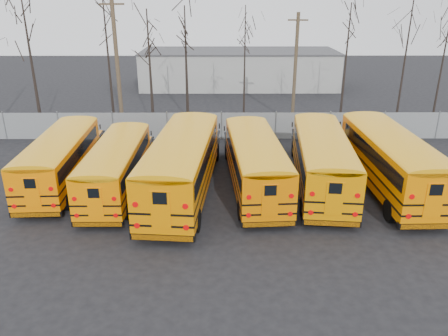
{
  "coord_description": "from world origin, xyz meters",
  "views": [
    {
      "loc": [
        0.05,
        -19.09,
        10.0
      ],
      "look_at": [
        0.14,
        2.04,
        1.6
      ],
      "focal_mm": 35.0,
      "sensor_mm": 36.0,
      "label": 1
    }
  ],
  "objects_px": {
    "bus_b": "(117,163)",
    "utility_pole_right": "(295,69)",
    "bus_d": "(255,159)",
    "bus_a": "(61,155)",
    "bus_f": "(389,156)",
    "utility_pole_left": "(117,63)",
    "bus_c": "(182,160)",
    "bus_e": "(322,156)"
  },
  "relations": [
    {
      "from": "bus_c",
      "to": "utility_pole_left",
      "type": "distance_m",
      "value": 14.43
    },
    {
      "from": "bus_d",
      "to": "bus_e",
      "type": "relative_size",
      "value": 0.96
    },
    {
      "from": "bus_b",
      "to": "utility_pole_right",
      "type": "relative_size",
      "value": 1.15
    },
    {
      "from": "bus_c",
      "to": "bus_e",
      "type": "bearing_deg",
      "value": 11.85
    },
    {
      "from": "bus_d",
      "to": "bus_f",
      "type": "xyz_separation_m",
      "value": [
        7.26,
        0.06,
        0.12
      ]
    },
    {
      "from": "bus_a",
      "to": "bus_d",
      "type": "relative_size",
      "value": 0.96
    },
    {
      "from": "bus_b",
      "to": "bus_e",
      "type": "height_order",
      "value": "bus_e"
    },
    {
      "from": "bus_a",
      "to": "bus_b",
      "type": "height_order",
      "value": "bus_a"
    },
    {
      "from": "bus_b",
      "to": "bus_c",
      "type": "height_order",
      "value": "bus_c"
    },
    {
      "from": "bus_e",
      "to": "utility_pole_right",
      "type": "relative_size",
      "value": 1.31
    },
    {
      "from": "bus_f",
      "to": "utility_pole_left",
      "type": "relative_size",
      "value": 1.17
    },
    {
      "from": "bus_b",
      "to": "bus_c",
      "type": "xyz_separation_m",
      "value": [
        3.55,
        -0.46,
        0.32
      ]
    },
    {
      "from": "bus_d",
      "to": "utility_pole_right",
      "type": "distance_m",
      "value": 14.2
    },
    {
      "from": "bus_b",
      "to": "bus_d",
      "type": "distance_m",
      "value": 7.4
    },
    {
      "from": "bus_b",
      "to": "bus_d",
      "type": "bearing_deg",
      "value": 1.84
    },
    {
      "from": "bus_a",
      "to": "bus_b",
      "type": "distance_m",
      "value": 3.49
    },
    {
      "from": "bus_a",
      "to": "bus_e",
      "type": "bearing_deg",
      "value": -4.94
    },
    {
      "from": "bus_e",
      "to": "utility_pole_left",
      "type": "xyz_separation_m",
      "value": [
        -13.46,
        11.83,
        3.31
      ]
    },
    {
      "from": "bus_c",
      "to": "bus_e",
      "type": "relative_size",
      "value": 1.07
    },
    {
      "from": "bus_c",
      "to": "bus_e",
      "type": "distance_m",
      "value": 7.55
    },
    {
      "from": "bus_b",
      "to": "bus_d",
      "type": "height_order",
      "value": "bus_d"
    },
    {
      "from": "bus_e",
      "to": "utility_pole_left",
      "type": "relative_size",
      "value": 1.14
    },
    {
      "from": "bus_a",
      "to": "utility_pole_right",
      "type": "distance_m",
      "value": 19.6
    },
    {
      "from": "utility_pole_left",
      "to": "utility_pole_right",
      "type": "bearing_deg",
      "value": 4.05
    },
    {
      "from": "bus_b",
      "to": "bus_e",
      "type": "distance_m",
      "value": 11.05
    },
    {
      "from": "bus_a",
      "to": "bus_d",
      "type": "xyz_separation_m",
      "value": [
        10.72,
        -0.79,
        0.07
      ]
    },
    {
      "from": "bus_b",
      "to": "bus_f",
      "type": "distance_m",
      "value": 14.67
    },
    {
      "from": "bus_e",
      "to": "utility_pole_right",
      "type": "bearing_deg",
      "value": 93.78
    },
    {
      "from": "bus_b",
      "to": "bus_c",
      "type": "relative_size",
      "value": 0.83
    },
    {
      "from": "bus_c",
      "to": "utility_pole_left",
      "type": "height_order",
      "value": "utility_pole_left"
    },
    {
      "from": "bus_f",
      "to": "utility_pole_left",
      "type": "bearing_deg",
      "value": 143.77
    },
    {
      "from": "bus_d",
      "to": "bus_e",
      "type": "height_order",
      "value": "bus_e"
    },
    {
      "from": "bus_a",
      "to": "bus_c",
      "type": "relative_size",
      "value": 0.86
    },
    {
      "from": "bus_a",
      "to": "bus_c",
      "type": "xyz_separation_m",
      "value": [
        6.88,
        -1.51,
        0.27
      ]
    },
    {
      "from": "bus_a",
      "to": "bus_c",
      "type": "distance_m",
      "value": 7.05
    },
    {
      "from": "bus_b",
      "to": "bus_d",
      "type": "xyz_separation_m",
      "value": [
        7.4,
        0.26,
        0.13
      ]
    },
    {
      "from": "bus_c",
      "to": "utility_pole_right",
      "type": "bearing_deg",
      "value": 65.39
    },
    {
      "from": "bus_a",
      "to": "bus_e",
      "type": "xyz_separation_m",
      "value": [
        14.37,
        -0.6,
        0.14
      ]
    },
    {
      "from": "bus_b",
      "to": "utility_pole_right",
      "type": "height_order",
      "value": "utility_pole_right"
    },
    {
      "from": "bus_c",
      "to": "bus_d",
      "type": "bearing_deg",
      "value": 15.46
    },
    {
      "from": "bus_b",
      "to": "bus_c",
      "type": "bearing_deg",
      "value": -7.56
    },
    {
      "from": "bus_a",
      "to": "utility_pole_left",
      "type": "xyz_separation_m",
      "value": [
        0.91,
        11.23,
        3.45
      ]
    }
  ]
}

